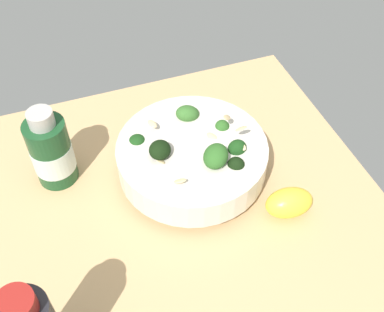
% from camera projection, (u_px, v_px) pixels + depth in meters
% --- Properties ---
extents(ground_plane, '(0.59, 0.59, 0.04)m').
position_uv_depth(ground_plane, '(184.00, 213.00, 0.71)').
color(ground_plane, tan).
extents(bowl_of_broccoli, '(0.23, 0.23, 0.09)m').
position_uv_depth(bowl_of_broccoli, '(192.00, 156.00, 0.71)').
color(bowl_of_broccoli, silver).
rests_on(bowl_of_broccoli, ground_plane).
extents(lemon_wedge, '(0.05, 0.07, 0.04)m').
position_uv_depth(lemon_wedge, '(289.00, 203.00, 0.67)').
color(lemon_wedge, yellow).
rests_on(lemon_wedge, ground_plane).
extents(bottle_short, '(0.06, 0.06, 0.13)m').
position_uv_depth(bottle_short, '(51.00, 152.00, 0.69)').
color(bottle_short, '#194723').
rests_on(bottle_short, ground_plane).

